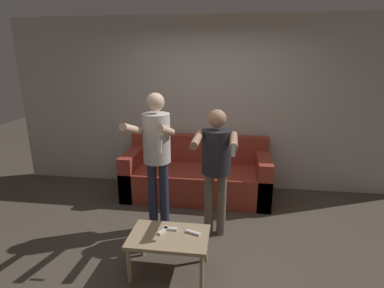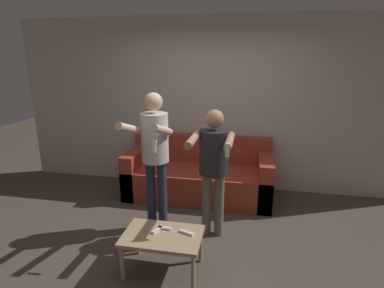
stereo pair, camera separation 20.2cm
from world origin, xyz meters
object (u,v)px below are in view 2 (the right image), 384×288
Objects in this scene: person_standing_right at (214,160)px; remote_near at (157,229)px; couch at (198,177)px; remote_mid at (187,233)px; person_standing_left at (154,147)px; coffee_table at (163,239)px; remote_far at (164,228)px.

remote_near is (-0.47, -0.67, -0.54)m from person_standing_right.
couch is 1.29m from person_standing_right.
couch is 1.73m from remote_mid.
person_standing_left reaches higher than remote_near.
couch is 2.83× the size of coffee_table.
couch is at bearing 95.77° from remote_mid.
remote_near is (-0.07, 0.06, 0.06)m from coffee_table.
coffee_table is at bearing -119.00° from person_standing_right.
remote_near is 0.07m from remote_far.
remote_mid is at bearing 14.39° from coffee_table.
person_standing_left is 1.11× the size of person_standing_right.
remote_mid is (0.17, -1.72, 0.12)m from couch.
person_standing_right is at bearing 61.00° from coffee_table.
couch is at bearing 88.16° from coffee_table.
remote_near is at bearing -94.16° from couch.
remote_mid reaches higher than coffee_table.
person_standing_right is at bearing -0.00° from person_standing_left.
remote_far is at bearing 96.06° from coffee_table.
person_standing_right is at bearing -71.56° from couch.
couch reaches higher than remote_mid.
person_standing_left is at bearing 113.81° from remote_far.
remote_mid is at bearing -8.37° from remote_far.
person_standing_right reaches higher than remote_mid.
person_standing_right is at bearing 54.93° from remote_near.
person_standing_left is 2.21× the size of coffee_table.
couch is at bearing 71.59° from person_standing_left.
person_standing_right is 0.88m from remote_mid.
person_standing_left reaches higher than coffee_table.
person_standing_left is at bearing 108.27° from remote_near.
person_standing_right is (0.70, -0.00, -0.10)m from person_standing_left.
remote_mid is 1.02× the size of remote_far.
remote_mid is (-0.17, -0.67, -0.54)m from person_standing_right.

